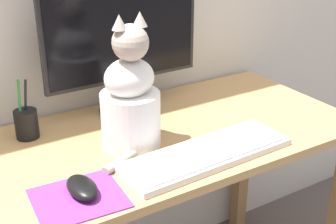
% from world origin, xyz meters
% --- Properties ---
extents(desk, '(1.27, 0.58, 0.71)m').
position_xyz_m(desk, '(0.00, 0.00, 0.60)').
color(desk, tan).
rests_on(desk, ground_plane).
extents(monitor, '(0.50, 0.17, 0.42)m').
position_xyz_m(monitor, '(0.04, 0.19, 0.95)').
color(monitor, black).
rests_on(monitor, desk).
extents(keyboard, '(0.48, 0.17, 0.02)m').
position_xyz_m(keyboard, '(0.08, -0.18, 0.72)').
color(keyboard, silver).
rests_on(keyboard, desk).
extents(mousepad_left, '(0.21, 0.19, 0.00)m').
position_xyz_m(mousepad_left, '(-0.27, -0.18, 0.71)').
color(mousepad_left, purple).
rests_on(mousepad_left, desk).
extents(computer_mouse_left, '(0.06, 0.11, 0.03)m').
position_xyz_m(computer_mouse_left, '(-0.26, -0.17, 0.73)').
color(computer_mouse_left, black).
rests_on(computer_mouse_left, mousepad_left).
extents(cat, '(0.22, 0.21, 0.37)m').
position_xyz_m(cat, '(-0.05, -0.02, 0.85)').
color(cat, white).
rests_on(cat, desk).
extents(pen_cup, '(0.07, 0.07, 0.17)m').
position_xyz_m(pen_cup, '(-0.28, 0.18, 0.76)').
color(pen_cup, black).
rests_on(pen_cup, desk).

